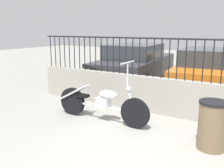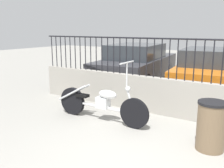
{
  "view_description": "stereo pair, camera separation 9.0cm",
  "coord_description": "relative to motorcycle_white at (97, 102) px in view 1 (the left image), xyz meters",
  "views": [
    {
      "loc": [
        1.49,
        -2.91,
        1.94
      ],
      "look_at": [
        -1.51,
        1.85,
        0.7
      ],
      "focal_mm": 40.0,
      "sensor_mm": 36.0,
      "label": 1
    },
    {
      "loc": [
        1.57,
        -2.86,
        1.94
      ],
      "look_at": [
        -1.51,
        1.85,
        0.7
      ],
      "focal_mm": 40.0,
      "sensor_mm": 36.0,
      "label": 2
    }
  ],
  "objects": [
    {
      "name": "car_dark_grey",
      "position": [
        -1.02,
        3.83,
        0.32
      ],
      "size": [
        2.25,
        4.71,
        1.43
      ],
      "rotation": [
        0.0,
        0.0,
        1.69
      ],
      "color": "black",
      "rests_on": "ground_plane"
    },
    {
      "name": "fence_railing",
      "position": [
        1.53,
        1.11,
        1.05
      ],
      "size": [
        8.19,
        0.04,
        0.9
      ],
      "color": "black",
      "rests_on": "low_wall"
    },
    {
      "name": "car_orange",
      "position": [
        1.5,
        4.05,
        0.29
      ],
      "size": [
        2.36,
        4.64,
        1.36
      ],
      "rotation": [
        0.0,
        0.0,
        1.69
      ],
      "color": "black",
      "rests_on": "ground_plane"
    },
    {
      "name": "motorcycle_white",
      "position": [
        0.0,
        0.0,
        0.0
      ],
      "size": [
        2.26,
        0.52,
        1.33
      ],
      "rotation": [
        0.0,
        0.0,
        0.01
      ],
      "color": "black",
      "rests_on": "ground_plane"
    },
    {
      "name": "low_wall",
      "position": [
        1.53,
        1.11,
        0.03
      ],
      "size": [
        8.19,
        0.18,
        0.85
      ],
      "color": "#9E998E",
      "rests_on": "ground_plane"
    },
    {
      "name": "ground_plane",
      "position": [
        1.53,
        -1.29,
        -0.39
      ],
      "size": [
        40.0,
        40.0,
        0.0
      ],
      "primitive_type": "plane",
      "color": "gray"
    },
    {
      "name": "trash_bin",
      "position": [
        2.38,
        -0.1,
        0.02
      ],
      "size": [
        0.47,
        0.47,
        0.82
      ],
      "color": "brown",
      "rests_on": "ground_plane"
    }
  ]
}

